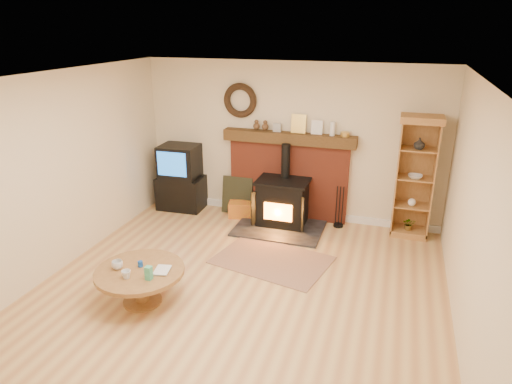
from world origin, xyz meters
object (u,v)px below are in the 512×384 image
(tv_unit, at_px, (181,178))
(coffee_table, at_px, (140,276))
(wood_stove, at_px, (282,204))
(curio_cabinet, at_px, (415,177))

(tv_unit, height_order, coffee_table, tv_unit)
(wood_stove, height_order, tv_unit, wood_stove)
(curio_cabinet, bearing_deg, tv_unit, -178.75)
(wood_stove, distance_m, curio_cabinet, 2.10)
(coffee_table, bearing_deg, tv_unit, 107.16)
(tv_unit, bearing_deg, wood_stove, -5.72)
(wood_stove, xyz_separation_m, curio_cabinet, (2.00, 0.28, 0.57))
(wood_stove, height_order, curio_cabinet, curio_cabinet)
(curio_cabinet, distance_m, coffee_table, 4.27)
(curio_cabinet, bearing_deg, wood_stove, -172.10)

